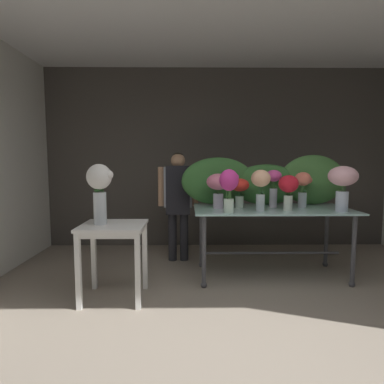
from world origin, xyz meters
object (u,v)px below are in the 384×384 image
at_px(vase_coral_tulips, 303,185).
at_px(vase_magenta_lilies, 229,186).
at_px(vase_fuchsia_ranunculus, 273,184).
at_px(florist, 178,195).
at_px(vase_blush_carnations, 343,181).
at_px(vase_rosy_stock, 218,185).
at_px(display_table_glass, 271,219).
at_px(vase_peach_roses, 261,184).
at_px(side_table_white, 113,235).
at_px(vase_crimson_snapdragons, 288,188).
at_px(vase_scarlet_hydrangea, 240,188).
at_px(vase_white_roses_tall, 100,187).

relative_size(vase_coral_tulips, vase_magenta_lilies, 0.90).
distance_m(vase_coral_tulips, vase_fuchsia_ranunculus, 0.36).
distance_m(florist, vase_blush_carnations, 2.11).
xyz_separation_m(florist, vase_rosy_stock, (0.51, -0.63, 0.19)).
xyz_separation_m(display_table_glass, vase_blush_carnations, (0.74, -0.24, 0.48)).
bearing_deg(vase_peach_roses, vase_rosy_stock, 154.33).
bearing_deg(side_table_white, vase_magenta_lilies, 12.60).
distance_m(display_table_glass, vase_crimson_snapdragons, 0.46).
height_order(florist, vase_scarlet_hydrangea, florist).
height_order(vase_blush_carnations, vase_magenta_lilies, vase_blush_carnations).
distance_m(florist, vase_coral_tulips, 1.68).
xyz_separation_m(vase_coral_tulips, vase_scarlet_hydrangea, (-0.78, 0.01, -0.03)).
bearing_deg(vase_peach_roses, florist, 138.74).
height_order(display_table_glass, vase_rosy_stock, vase_rosy_stock).
bearing_deg(vase_fuchsia_ranunculus, vase_magenta_lilies, -144.55).
distance_m(display_table_glass, vase_white_roses_tall, 2.06).
bearing_deg(vase_fuchsia_ranunculus, vase_scarlet_hydrangea, -177.32).
distance_m(display_table_glass, vase_blush_carnations, 0.91).
bearing_deg(vase_fuchsia_ranunculus, vase_crimson_snapdragons, -67.97).
relative_size(display_table_glass, vase_peach_roses, 3.97).
bearing_deg(vase_crimson_snapdragons, vase_peach_roses, -173.34).
bearing_deg(vase_blush_carnations, vase_rosy_stock, 169.82).
bearing_deg(vase_crimson_snapdragons, vase_magenta_lilies, -166.36).
distance_m(vase_scarlet_hydrangea, vase_crimson_snapdragons, 0.58).
height_order(side_table_white, vase_magenta_lilies, vase_magenta_lilies).
xyz_separation_m(vase_rosy_stock, vase_crimson_snapdragons, (0.79, -0.18, -0.01)).
height_order(vase_crimson_snapdragons, vase_white_roses_tall, vase_white_roses_tall).
relative_size(florist, vase_rosy_stock, 3.64).
bearing_deg(vase_rosy_stock, vase_crimson_snapdragons, -13.06).
distance_m(vase_blush_carnations, vase_white_roses_tall, 2.68).
bearing_deg(vase_peach_roses, vase_scarlet_hydrangea, 125.16).
relative_size(vase_magenta_lilies, vase_fuchsia_ranunculus, 1.05).
xyz_separation_m(florist, vase_coral_tulips, (1.56, -0.59, 0.19)).
height_order(vase_rosy_stock, vase_blush_carnations, vase_blush_carnations).
distance_m(vase_peach_roses, vase_scarlet_hydrangea, 0.35).
bearing_deg(florist, vase_fuchsia_ranunculus, -24.88).
height_order(display_table_glass, vase_white_roses_tall, vase_white_roses_tall).
height_order(display_table_glass, side_table_white, display_table_glass).
relative_size(vase_peach_roses, vase_scarlet_hydrangea, 1.32).
bearing_deg(display_table_glass, vase_crimson_snapdragons, -51.08).
height_order(vase_blush_carnations, vase_fuchsia_ranunculus, vase_blush_carnations).
distance_m(florist, vase_rosy_stock, 0.83).
height_order(vase_crimson_snapdragons, vase_magenta_lilies, vase_magenta_lilies).
xyz_separation_m(display_table_glass, vase_scarlet_hydrangea, (-0.39, 0.06, 0.37)).
bearing_deg(vase_blush_carnations, display_table_glass, 161.97).
distance_m(vase_crimson_snapdragons, vase_white_roses_tall, 2.10).
bearing_deg(vase_scarlet_hydrangea, vase_coral_tulips, -0.87).
relative_size(vase_blush_carnations, vase_white_roses_tall, 0.85).
height_order(side_table_white, vase_fuchsia_ranunculus, vase_fuchsia_ranunculus).
bearing_deg(vase_blush_carnations, vase_white_roses_tall, -171.87).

